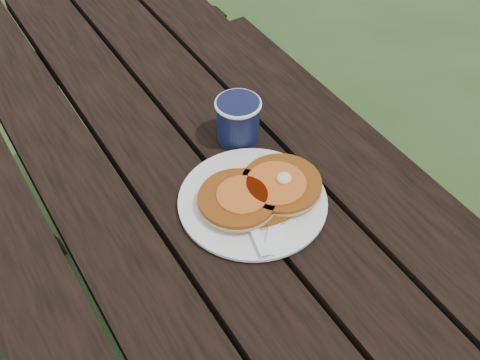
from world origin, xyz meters
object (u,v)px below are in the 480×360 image
picnic_table (200,314)px  plate (253,202)px  coffee_cup (238,118)px  pancake_stack (261,192)px

picnic_table → plate: 0.40m
picnic_table → coffee_cup: 0.48m
picnic_table → coffee_cup: bearing=31.5°
pancake_stack → coffee_cup: size_ratio=2.50×
plate → pancake_stack: bearing=-10.1°
plate → coffee_cup: (0.07, 0.16, 0.05)m
picnic_table → plate: bearing=-33.6°
plate → pancake_stack: (0.02, -0.00, 0.02)m
pancake_stack → picnic_table: bearing=149.3°
coffee_cup → picnic_table: bearing=-148.5°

